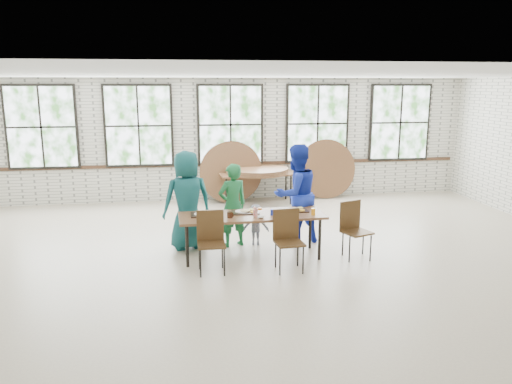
# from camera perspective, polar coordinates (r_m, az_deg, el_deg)

# --- Properties ---
(room) EXTENTS (12.00, 12.00, 12.00)m
(room) POSITION_cam_1_polar(r_m,az_deg,el_deg) (12.34, -2.94, 7.48)
(room) COLOR beige
(room) RESTS_ON ground
(dining_table) EXTENTS (2.42, 0.86, 0.74)m
(dining_table) POSITION_cam_1_polar(r_m,az_deg,el_deg) (8.26, -0.46, -2.92)
(dining_table) COLOR brown
(dining_table) RESTS_ON ground
(chair_near_left) EXTENTS (0.42, 0.41, 0.95)m
(chair_near_left) POSITION_cam_1_polar(r_m,az_deg,el_deg) (7.74, -5.19, -5.04)
(chair_near_left) COLOR #452D17
(chair_near_left) RESTS_ON ground
(chair_near_right) EXTENTS (0.45, 0.44, 0.95)m
(chair_near_right) POSITION_cam_1_polar(r_m,az_deg,el_deg) (7.80, 3.63, -4.88)
(chair_near_right) COLOR #452D17
(chair_near_right) RESTS_ON ground
(chair_spare) EXTENTS (0.54, 0.53, 0.95)m
(chair_spare) POSITION_cam_1_polar(r_m,az_deg,el_deg) (8.47, 11.07, -3.69)
(chair_spare) COLOR #452D17
(chair_spare) RESTS_ON ground
(adult_teal) EXTENTS (0.96, 0.74, 1.74)m
(adult_teal) POSITION_cam_1_polar(r_m,az_deg,el_deg) (8.76, -7.87, -0.93)
(adult_teal) COLOR #18545C
(adult_teal) RESTS_ON ground
(adult_green) EXTENTS (0.64, 0.52, 1.50)m
(adult_green) POSITION_cam_1_polar(r_m,az_deg,el_deg) (8.84, -2.69, -1.53)
(adult_green) COLOR #1B6635
(adult_green) RESTS_ON ground
(toddler) EXTENTS (0.51, 0.33, 0.74)m
(toddler) POSITION_cam_1_polar(r_m,az_deg,el_deg) (8.99, -0.04, -3.77)
(toddler) COLOR #121939
(toddler) RESTS_ON ground
(adult_blue) EXTENTS (1.08, 0.98, 1.81)m
(adult_blue) POSITION_cam_1_polar(r_m,az_deg,el_deg) (9.00, 4.59, -0.27)
(adult_blue) COLOR #182DAA
(adult_blue) RESTS_ON ground
(storage_table) EXTENTS (1.86, 0.89, 0.74)m
(storage_table) POSITION_cam_1_polar(r_m,az_deg,el_deg) (12.08, 0.12, 1.92)
(storage_table) COLOR brown
(storage_table) RESTS_ON ground
(tabletop_clutter) EXTENTS (2.03, 0.61, 0.11)m
(tabletop_clutter) POSITION_cam_1_polar(r_m,az_deg,el_deg) (8.23, 0.24, -2.42)
(tabletop_clutter) COLOR black
(tabletop_clutter) RESTS_ON dining_table
(round_tops_stacked) EXTENTS (1.50, 1.50, 0.13)m
(round_tops_stacked) POSITION_cam_1_polar(r_m,az_deg,el_deg) (12.06, 0.12, 2.48)
(round_tops_stacked) COLOR brown
(round_tops_stacked) RESTS_ON storage_table
(round_tops_leaning) EXTENTS (3.96, 0.41, 1.49)m
(round_tops_leaning) POSITION_cam_1_polar(r_m,az_deg,el_deg) (12.36, 0.88, 2.39)
(round_tops_leaning) COLOR brown
(round_tops_leaning) RESTS_ON ground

